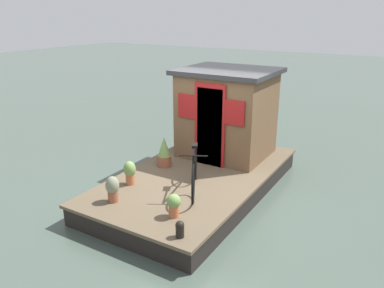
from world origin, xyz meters
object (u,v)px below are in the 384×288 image
Objects in this scene: houseboat_cabin at (227,112)px; mooring_bollard at (180,229)px; potted_plant_sage at (130,172)px; potted_plant_basil at (113,188)px; bicycle at (194,170)px; potted_plant_succulent at (164,152)px; potted_plant_fern at (174,204)px.

houseboat_cabin is 7.80× the size of mooring_bollard.
potted_plant_basil is at bearing -163.81° from potted_plant_sage.
houseboat_cabin is 2.17m from bicycle.
houseboat_cabin is 4.41× the size of potted_plant_sage.
potted_plant_succulent is at bearing -1.69° from potted_plant_sage.
houseboat_cabin reaches higher than potted_plant_sage.
potted_plant_sage reaches higher than mooring_bollard.
potted_plant_basil is 0.73× the size of potted_plant_succulent.
potted_plant_basil is at bearing 78.00° from mooring_bollard.
potted_plant_fern is (-1.72, -1.39, -0.09)m from potted_plant_succulent.
potted_plant_succulent reaches higher than potted_plant_fern.
houseboat_cabin is at bearing 10.65° from potted_plant_fern.
potted_plant_basil is 1.01× the size of potted_plant_sage.
houseboat_cabin is at bearing -30.69° from potted_plant_succulent.
bicycle reaches higher than potted_plant_fern.
houseboat_cabin is 3.24m from potted_plant_fern.
potted_plant_sage is (-2.49, 0.84, -0.75)m from houseboat_cabin.
potted_plant_sage is 2.13m from mooring_bollard.
potted_plant_basil is at bearing -174.55° from potted_plant_succulent.
potted_plant_basil is at bearing 139.41° from bicycle.
potted_plant_basil reaches higher than potted_plant_sage.
potted_plant_basil is 1.85m from potted_plant_succulent.
potted_plant_sage is 0.72× the size of potted_plant_succulent.
bicycle is at bearing -170.24° from houseboat_cabin.
potted_plant_sage is at bearing 16.19° from potted_plant_basil.
bicycle is (-2.05, -0.35, -0.61)m from houseboat_cabin.
potted_plant_basil is at bearing 95.31° from potted_plant_fern.
potted_plant_sage reaches higher than potted_plant_fern.
potted_plant_succulent is (-1.37, 0.81, -0.70)m from houseboat_cabin.
potted_plant_succulent is 2.45× the size of mooring_bollard.
potted_plant_sage is 1.55m from potted_plant_fern.
potted_plant_sage is at bearing 161.24° from houseboat_cabin.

